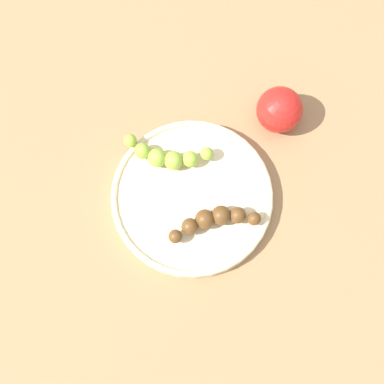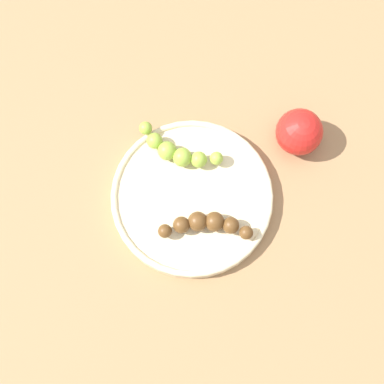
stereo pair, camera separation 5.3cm
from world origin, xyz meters
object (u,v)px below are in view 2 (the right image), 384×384
at_px(fruit_bowl, 192,197).
at_px(banana_green, 176,151).
at_px(apple_red, 299,132).
at_px(banana_overripe, 206,225).

relative_size(fruit_bowl, banana_green, 1.81).
xyz_separation_m(fruit_bowl, banana_green, (0.06, -0.04, 0.02)).
bearing_deg(apple_red, banana_green, 43.16).
bearing_deg(banana_green, banana_overripe, 45.51).
height_order(banana_overripe, apple_red, apple_red).
height_order(fruit_bowl, banana_green, banana_green).
distance_m(banana_green, apple_red, 0.19).
relative_size(banana_green, apple_red, 1.88).
xyz_separation_m(banana_green, apple_red, (-0.14, -0.13, 0.00)).
bearing_deg(fruit_bowl, banana_overripe, 147.33).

